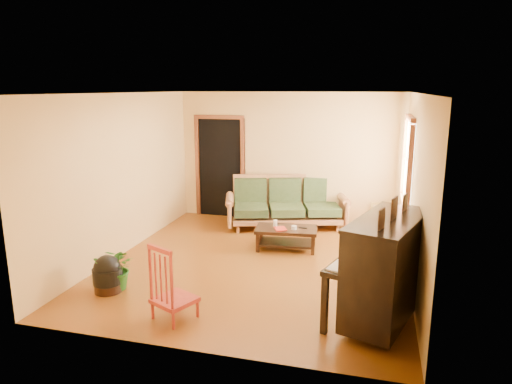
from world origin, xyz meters
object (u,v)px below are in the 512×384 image
(ceramic_crock, at_px, (391,225))
(potted_plant, at_px, (117,268))
(coffee_table, at_px, (286,238))
(armchair, at_px, (384,236))
(sofa, at_px, (286,203))
(red_chair, at_px, (174,281))
(piano, at_px, (386,271))
(footstool, at_px, (108,278))

(ceramic_crock, relative_size, potted_plant, 0.44)
(coffee_table, bearing_deg, ceramic_crock, 39.69)
(armchair, bearing_deg, ceramic_crock, 60.11)
(sofa, xyz_separation_m, ceramic_crock, (1.99, 0.22, -0.36))
(red_chair, bearing_deg, piano, 37.57)
(sofa, xyz_separation_m, coffee_table, (0.24, -1.23, -0.31))
(sofa, bearing_deg, footstool, -133.96)
(sofa, distance_m, red_chair, 3.95)
(footstool, bearing_deg, red_chair, -20.75)
(red_chair, distance_m, ceramic_crock, 4.87)
(red_chair, bearing_deg, potted_plant, 178.58)
(piano, xyz_separation_m, potted_plant, (-3.47, -0.00, -0.33))
(sofa, bearing_deg, potted_plant, -133.25)
(red_chair, bearing_deg, coffee_table, 97.94)
(footstool, xyz_separation_m, potted_plant, (0.10, 0.09, 0.12))
(red_chair, height_order, ceramic_crock, red_chair)
(coffee_table, bearing_deg, sofa, 101.11)
(potted_plant, bearing_deg, coffee_table, 48.54)
(sofa, bearing_deg, red_chair, -115.49)
(sofa, relative_size, footstool, 5.81)
(coffee_table, bearing_deg, piano, -53.77)
(armchair, xyz_separation_m, red_chair, (-2.40, -2.56, 0.07))
(red_chair, distance_m, potted_plant, 1.22)
(coffee_table, bearing_deg, footstool, -131.74)
(sofa, height_order, coffee_table, sofa)
(coffee_table, xyz_separation_m, piano, (1.57, -2.14, 0.44))
(armchair, height_order, red_chair, red_chair)
(piano, height_order, red_chair, piano)
(potted_plant, bearing_deg, armchair, 30.26)
(sofa, xyz_separation_m, footstool, (-1.75, -3.47, -0.30))
(piano, relative_size, footstool, 3.61)
(potted_plant, bearing_deg, red_chair, -26.28)
(sofa, bearing_deg, coffee_table, -96.04)
(sofa, height_order, armchair, sofa)
(piano, height_order, footstool, piano)
(coffee_table, bearing_deg, red_chair, -106.91)
(piano, xyz_separation_m, footstool, (-3.56, -0.09, -0.44))
(red_chair, xyz_separation_m, potted_plant, (-1.08, 0.53, -0.16))
(ceramic_crock, bearing_deg, red_chair, -121.82)
(ceramic_crock, xyz_separation_m, potted_plant, (-3.65, -3.60, 0.17))
(footstool, bearing_deg, sofa, 63.19)
(armchair, distance_m, footstool, 4.16)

